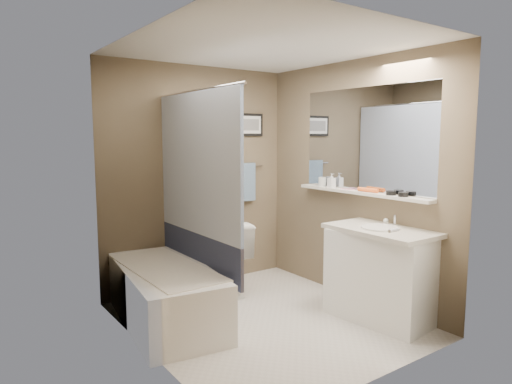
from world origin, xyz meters
TOP-DOWN VIEW (x-y plane):
  - ground at (0.00, 0.00)m, footprint 2.50×2.50m
  - ceiling at (0.00, 0.00)m, footprint 2.20×2.50m
  - wall_back at (0.00, 1.23)m, footprint 2.20×0.04m
  - wall_front at (0.00, -1.23)m, footprint 2.20×0.04m
  - wall_left at (-1.08, 0.00)m, footprint 0.04×2.50m
  - wall_right at (1.08, 0.00)m, footprint 0.04×2.50m
  - tile_surround at (-1.09, 0.50)m, footprint 0.02×1.55m
  - curtain_rod at (-0.40, 0.50)m, footprint 0.02×1.55m
  - curtain_upper at (-0.40, 0.50)m, footprint 0.03×1.45m
  - curtain_lower at (-0.40, 0.50)m, footprint 0.03×1.45m
  - mirror at (1.09, -0.15)m, footprint 0.02×1.60m
  - shelf at (1.04, -0.15)m, footprint 0.12×1.60m
  - towel_bar at (0.55, 1.22)m, footprint 0.60×0.02m
  - towel at (0.55, 1.20)m, footprint 0.34×0.05m
  - art_frame at (0.55, 1.23)m, footprint 0.62×0.02m
  - art_mat at (0.55, 1.22)m, footprint 0.56×0.00m
  - art_image at (0.55, 1.22)m, footprint 0.50×0.00m
  - door at (0.55, -1.24)m, footprint 0.80×0.02m
  - door_handle at (0.22, -1.19)m, footprint 0.10×0.02m
  - bathtub at (-0.75, 0.48)m, footprint 0.89×1.58m
  - tub_rim at (-0.75, 0.48)m, footprint 0.56×1.36m
  - toilet at (0.08, 0.89)m, footprint 0.55×0.82m
  - vanity at (0.85, -0.58)m, footprint 0.60×0.95m
  - countertop at (0.84, -0.58)m, footprint 0.54×0.96m
  - sink_basin at (0.83, -0.58)m, footprint 0.34×0.34m
  - faucet_spout at (1.03, -0.58)m, footprint 0.02×0.02m
  - faucet_knob at (1.03, -0.48)m, footprint 0.05×0.05m
  - candle_bowl_near at (1.04, -0.65)m, footprint 0.09×0.09m
  - candle_bowl_far at (1.04, -0.52)m, footprint 0.09×0.09m
  - hair_brush_front at (1.04, -0.25)m, footprint 0.06×0.22m
  - pink_comb at (1.04, 0.01)m, footprint 0.05×0.16m
  - glass_jar at (1.04, 0.38)m, footprint 0.08×0.08m
  - soap_bottle at (1.04, 0.24)m, footprint 0.07×0.07m

SIDE VIEW (x-z plane):
  - ground at x=0.00m, z-range 0.00..0.00m
  - bathtub at x=-0.75m, z-range 0.00..0.50m
  - toilet at x=0.08m, z-range 0.00..0.78m
  - vanity at x=0.85m, z-range 0.00..0.80m
  - tub_rim at x=-0.75m, z-range 0.49..0.51m
  - curtain_lower at x=-0.40m, z-range 0.40..0.76m
  - countertop at x=0.84m, z-range 0.80..0.84m
  - sink_basin at x=0.83m, z-range 0.84..0.86m
  - faucet_knob at x=1.03m, z-range 0.84..0.90m
  - faucet_spout at x=1.03m, z-range 0.84..0.94m
  - tile_surround at x=-1.09m, z-range 0.00..2.00m
  - door at x=0.55m, z-range 0.00..2.00m
  - door_handle at x=0.22m, z-range 0.99..1.01m
  - shelf at x=1.04m, z-range 1.09..1.11m
  - pink_comb at x=1.04m, z-range 1.11..1.12m
  - towel at x=0.55m, z-range 0.90..1.34m
  - candle_bowl_near at x=1.04m, z-range 1.11..1.16m
  - candle_bowl_far at x=1.04m, z-range 1.11..1.16m
  - hair_brush_front at x=1.04m, z-range 1.12..1.16m
  - glass_jar at x=1.04m, z-range 1.11..1.22m
  - soap_bottle at x=1.04m, z-range 1.11..1.26m
  - wall_back at x=0.00m, z-range 0.00..2.40m
  - wall_front at x=0.00m, z-range 0.00..2.40m
  - wall_left at x=-1.08m, z-range 0.00..2.40m
  - wall_right at x=1.08m, z-range 0.00..2.40m
  - towel_bar at x=0.55m, z-range 1.29..1.31m
  - curtain_upper at x=-0.40m, z-range 0.76..2.04m
  - mirror at x=1.09m, z-range 1.12..2.12m
  - art_frame at x=0.55m, z-range 1.65..1.91m
  - art_mat at x=0.55m, z-range 1.68..1.88m
  - art_image at x=0.55m, z-range 1.72..1.84m
  - curtain_rod at x=-0.40m, z-range 2.04..2.06m
  - ceiling at x=0.00m, z-range 2.36..2.40m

